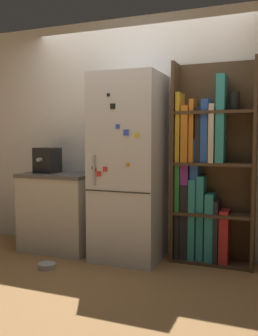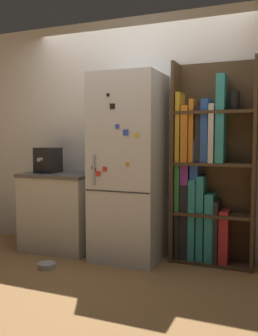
{
  "view_description": "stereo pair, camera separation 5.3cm",
  "coord_description": "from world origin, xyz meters",
  "px_view_note": "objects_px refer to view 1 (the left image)",
  "views": [
    {
      "loc": [
        1.44,
        -3.47,
        1.28
      ],
      "look_at": [
        0.0,
        0.15,
        0.96
      ],
      "focal_mm": 40.0,
      "sensor_mm": 36.0,
      "label": 1
    },
    {
      "loc": [
        1.49,
        -3.45,
        1.28
      ],
      "look_at": [
        0.0,
        0.15,
        0.96
      ],
      "focal_mm": 40.0,
      "sensor_mm": 36.0,
      "label": 2
    }
  ],
  "objects_px": {
    "refrigerator": "(129,168)",
    "espresso_machine": "(47,160)",
    "bookshelf": "(206,175)",
    "pet_bowl": "(47,265)"
  },
  "relations": [
    {
      "from": "bookshelf",
      "to": "pet_bowl",
      "type": "xyz_separation_m",
      "value": [
        -1.4,
        -0.77,
        -0.87
      ]
    },
    {
      "from": "espresso_machine",
      "to": "pet_bowl",
      "type": "relative_size",
      "value": 1.77
    },
    {
      "from": "refrigerator",
      "to": "espresso_machine",
      "type": "distance_m",
      "value": 1.01
    },
    {
      "from": "bookshelf",
      "to": "pet_bowl",
      "type": "bearing_deg",
      "value": -151.17
    },
    {
      "from": "espresso_machine",
      "to": "pet_bowl",
      "type": "xyz_separation_m",
      "value": [
        0.38,
        -0.6,
        -0.99
      ]
    },
    {
      "from": "refrigerator",
      "to": "bookshelf",
      "type": "bearing_deg",
      "value": 13.46
    },
    {
      "from": "refrigerator",
      "to": "bookshelf",
      "type": "height_order",
      "value": "bookshelf"
    },
    {
      "from": "refrigerator",
      "to": "bookshelf",
      "type": "xyz_separation_m",
      "value": [
        0.77,
        0.18,
        -0.06
      ]
    },
    {
      "from": "refrigerator",
      "to": "espresso_machine",
      "type": "height_order",
      "value": "refrigerator"
    },
    {
      "from": "bookshelf",
      "to": "pet_bowl",
      "type": "distance_m",
      "value": 1.82
    }
  ]
}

